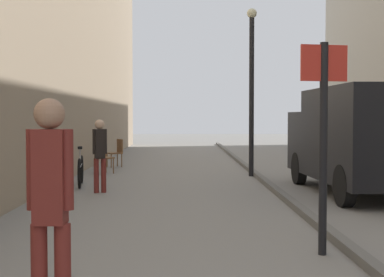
{
  "coord_description": "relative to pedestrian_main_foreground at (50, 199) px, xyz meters",
  "views": [
    {
      "loc": [
        -0.49,
        -1.51,
        1.7
      ],
      "look_at": [
        -0.25,
        13.96,
        1.08
      ],
      "focal_mm": 51.16,
      "sensor_mm": 36.0,
      "label": 1
    }
  ],
  "objects": [
    {
      "name": "ground_plane",
      "position": [
        1.52,
        9.28,
        -1.06
      ],
      "size": [
        80.0,
        80.0,
        0.0
      ],
      "primitive_type": "plane",
      "color": "gray"
    },
    {
      "name": "pedestrian_mid_block",
      "position": [
        -0.83,
        7.95,
        -0.12
      ],
      "size": [
        0.31,
        0.24,
        1.63
      ],
      "rotation": [
        0.0,
        0.0,
        0.34
      ],
      "color": "maroon",
      "rests_on": "ground_plane"
    },
    {
      "name": "bicycle_leaning",
      "position": [
        -1.49,
        9.13,
        -0.68
      ],
      "size": [
        0.3,
        1.76,
        0.98
      ],
      "rotation": [
        0.0,
        0.0,
        0.14
      ],
      "color": "black",
      "rests_on": "ground_plane"
    },
    {
      "name": "cafe_chair_near_window",
      "position": [
        -1.39,
        12.14,
        -0.52
      ],
      "size": [
        0.62,
        0.62,
        0.94
      ],
      "rotation": [
        0.0,
        0.0,
        3.91
      ],
      "color": "brown",
      "rests_on": "ground_plane"
    },
    {
      "name": "kerb_strip",
      "position": [
        3.1,
        9.28,
        -1.0
      ],
      "size": [
        0.16,
        40.0,
        0.12
      ],
      "primitive_type": "cube",
      "color": "#615F5B",
      "rests_on": "ground_plane"
    },
    {
      "name": "street_sign_post",
      "position": [
        2.74,
        2.4,
        0.48
      ],
      "size": [
        0.59,
        0.14,
        2.6
      ],
      "rotation": [
        0.0,
        0.0,
        3.33
      ],
      "color": "black",
      "rests_on": "ground_plane"
    },
    {
      "name": "pedestrian_main_foreground",
      "position": [
        0.0,
        0.0,
        0.0
      ],
      "size": [
        0.37,
        0.24,
        1.84
      ],
      "rotation": [
        0.0,
        0.0,
        -0.03
      ],
      "color": "maroon",
      "rests_on": "ground_plane"
    },
    {
      "name": "delivery_van",
      "position": [
        4.95,
        7.66,
        0.18
      ],
      "size": [
        2.27,
        5.1,
        2.31
      ],
      "rotation": [
        0.0,
        0.0,
        0.04
      ],
      "color": "black",
      "rests_on": "ground_plane"
    },
    {
      "name": "lamp_post",
      "position": [
        2.97,
        11.3,
        1.66
      ],
      "size": [
        0.28,
        0.28,
        4.76
      ],
      "color": "black",
      "rests_on": "ground_plane"
    },
    {
      "name": "cafe_chair_by_doorway",
      "position": [
        -1.22,
        14.22,
        -0.52
      ],
      "size": [
        0.6,
        0.6,
        0.94
      ],
      "rotation": [
        0.0,
        0.0,
        2.08
      ],
      "color": "brown",
      "rests_on": "ground_plane"
    }
  ]
}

